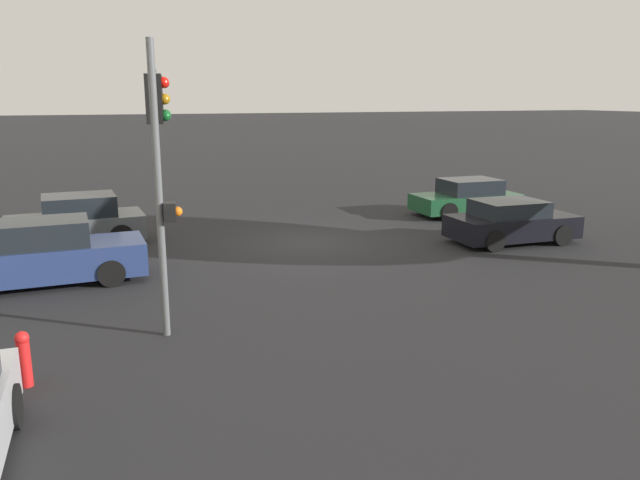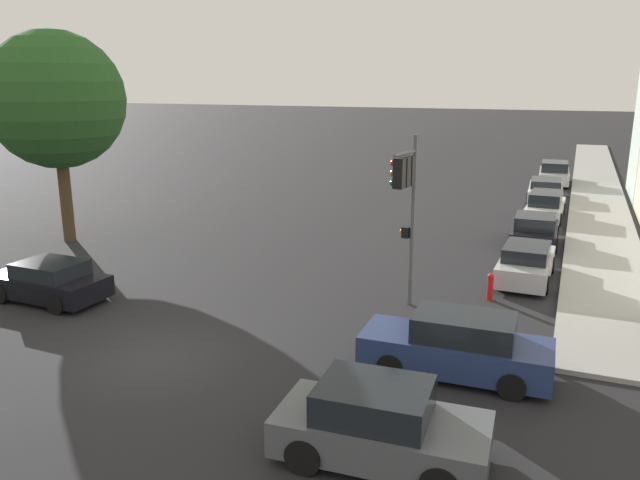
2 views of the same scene
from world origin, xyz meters
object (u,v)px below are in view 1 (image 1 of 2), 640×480
traffic_signal (158,127)px  crossing_car_2 (76,222)px  crossing_car_3 (511,222)px  crossing_car_0 (44,254)px  crossing_car_1 (467,198)px  fire_hydrant (24,357)px

traffic_signal → crossing_car_2: (1.73, -8.07, -3.20)m
crossing_car_3 → crossing_car_2: bearing=162.3°
traffic_signal → crossing_car_3: bearing=25.9°
crossing_car_0 → crossing_car_1: (-14.85, -4.26, -0.09)m
crossing_car_0 → crossing_car_3: bearing=-2.8°
crossing_car_2 → traffic_signal: bearing=99.1°
traffic_signal → crossing_car_1: traffic_signal is taller
crossing_car_0 → crossing_car_1: bearing=14.5°
crossing_car_1 → crossing_car_2: (14.13, 0.11, 0.07)m
crossing_car_2 → crossing_car_1: bearing=177.4°
crossing_car_1 → fire_hydrant: 18.02m
crossing_car_3 → fire_hydrant: crossing_car_3 is taller
crossing_car_3 → fire_hydrant: (13.48, 5.60, -0.16)m
crossing_car_1 → crossing_car_2: crossing_car_2 is taller
crossing_car_1 → crossing_car_2: bearing=1.6°
traffic_signal → crossing_car_1: (-12.40, -8.18, -3.27)m
crossing_car_0 → fire_hydrant: 5.91m
crossing_car_1 → crossing_car_3: (1.40, 4.56, -0.01)m
crossing_car_2 → crossing_car_3: (-12.74, 4.45, -0.08)m
traffic_signal → crossing_car_0: traffic_signal is taller
traffic_signal → crossing_car_2: traffic_signal is taller
crossing_car_3 → traffic_signal: bearing=-160.2°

